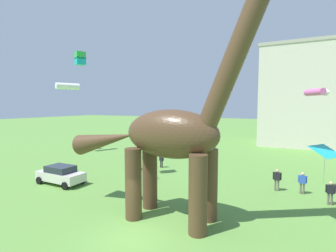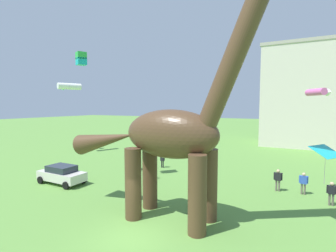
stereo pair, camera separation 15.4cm
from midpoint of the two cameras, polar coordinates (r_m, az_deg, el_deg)
The scene contains 13 objects.
ground_plane at distance 13.97m, azimuth -8.25°, elevation -23.69°, with size 240.00×240.00×0.00m, color #5B8E3D.
dinosaur_sculpture at distance 14.37m, azimuth 0.15°, elevation -1.80°, with size 13.23×2.80×13.83m.
parked_sedan_left at distance 23.55m, azimuth -23.26°, elevation -10.01°, with size 4.21×2.00×1.55m.
person_vendor_side at distance 23.17m, azimuth -3.71°, elevation -10.24°, with size 0.41×0.18×1.09m.
person_far_spectator at distance 21.70m, azimuth 27.93°, elevation -10.90°, with size 0.62×0.27×1.65m.
person_near_flyer at distance 20.34m, azimuth 32.65°, elevation -12.23°, with size 0.60×0.26×1.60m.
person_watching_child at distance 27.10m, azimuth -1.66°, elevation -7.53°, with size 0.55×0.24×1.48m.
person_strolling_adult at distance 21.63m, azimuth 23.24°, elevation -10.69°, with size 0.64×0.28×1.70m.
kite_high_right at distance 24.67m, azimuth -19.42°, elevation 14.19°, with size 1.05×1.05×1.13m.
kite_high_left at distance 20.79m, azimuth 30.53°, elevation 6.61°, with size 1.84×1.77×0.52m.
kite_apex at distance 37.90m, azimuth -21.99°, elevation 8.30°, with size 3.13×3.17×0.91m.
kite_near_high at distance 16.06m, azimuth 31.74°, elevation -4.88°, with size 1.74×1.89×2.06m.
background_building_block at distance 47.44m, azimuth 30.20°, elevation 5.95°, with size 16.59×9.95×16.38m.
Camera 1 is at (7.14, -9.99, 6.62)m, focal length 26.98 mm.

